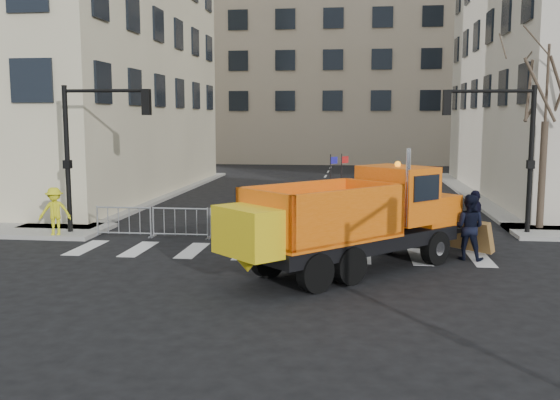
# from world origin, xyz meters

# --- Properties ---
(ground) EXTENTS (120.00, 120.00, 0.00)m
(ground) POSITION_xyz_m (0.00, 0.00, 0.00)
(ground) COLOR black
(ground) RESTS_ON ground
(sidewalk_back) EXTENTS (64.00, 5.00, 0.15)m
(sidewalk_back) POSITION_xyz_m (0.00, 8.50, 0.07)
(sidewalk_back) COLOR gray
(sidewalk_back) RESTS_ON ground
(building_far) EXTENTS (30.00, 18.00, 24.00)m
(building_far) POSITION_xyz_m (0.00, 52.00, 12.00)
(building_far) COLOR #BAA78E
(building_far) RESTS_ON ground
(traffic_light_left) EXTENTS (0.18, 0.18, 5.40)m
(traffic_light_left) POSITION_xyz_m (-8.00, 7.50, 2.70)
(traffic_light_left) COLOR black
(traffic_light_left) RESTS_ON ground
(traffic_light_right) EXTENTS (0.18, 0.18, 5.40)m
(traffic_light_right) POSITION_xyz_m (8.50, 9.50, 2.70)
(traffic_light_right) COLOR black
(traffic_light_right) RESTS_ON ground
(crowd_barriers) EXTENTS (12.60, 0.60, 1.10)m
(crowd_barriers) POSITION_xyz_m (-0.75, 7.60, 0.55)
(crowd_barriers) COLOR #9EA0A5
(crowd_barriers) RESTS_ON ground
(street_tree) EXTENTS (3.00, 3.00, 7.50)m
(street_tree) POSITION_xyz_m (9.20, 10.50, 3.75)
(street_tree) COLOR #382B21
(street_tree) RESTS_ON ground
(plow_truck) EXTENTS (7.84, 8.00, 3.44)m
(plow_truck) POSITION_xyz_m (2.18, 3.33, 1.53)
(plow_truck) COLOR black
(plow_truck) RESTS_ON ground
(cop_a) EXTENTS (0.88, 0.85, 2.03)m
(cop_a) POSITION_xyz_m (4.30, 7.00, 1.01)
(cop_a) COLOR black
(cop_a) RESTS_ON ground
(cop_b) EXTENTS (1.15, 1.02, 1.99)m
(cop_b) POSITION_xyz_m (5.69, 5.30, 0.99)
(cop_b) COLOR black
(cop_b) RESTS_ON ground
(cop_c) EXTENTS (0.91, 1.22, 1.93)m
(cop_c) POSITION_xyz_m (6.18, 7.00, 0.96)
(cop_c) COLOR black
(cop_c) RESTS_ON ground
(worker) EXTENTS (1.22, 0.90, 1.68)m
(worker) POSITION_xyz_m (-8.21, 6.80, 0.99)
(worker) COLOR yellow
(worker) RESTS_ON sidewalk_back
(newspaper_box) EXTENTS (0.48, 0.43, 1.10)m
(newspaper_box) POSITION_xyz_m (5.57, 9.55, 0.70)
(newspaper_box) COLOR #9A0D0B
(newspaper_box) RESTS_ON sidewalk_back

